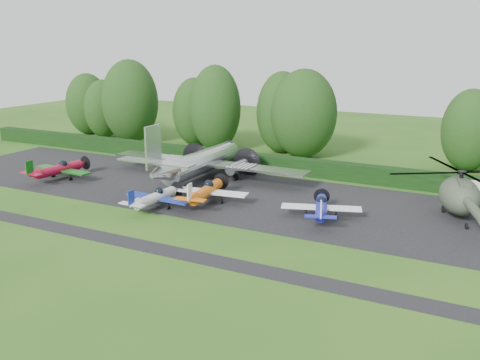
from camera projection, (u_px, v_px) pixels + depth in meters
The scene contains 18 objects.
ground at pixel (156, 218), 48.33m from camera, with size 160.00×160.00×0.00m, color #245517.
apron at pixel (211, 191), 56.92m from camera, with size 70.00×18.00×0.01m, color black.
taxiway_verge at pixel (112, 239), 43.17m from camera, with size 70.00×2.00×0.00m, color black.
hedgerow at pixel (256, 169), 66.38m from camera, with size 90.00×1.60×2.00m, color black.
transport_plane at pixel (200, 162), 60.59m from camera, with size 24.59×18.86×7.88m.
light_plane_red at pixel (59, 169), 61.17m from camera, with size 7.88×8.29×3.03m.
light_plane_white at pixel (155, 197), 50.67m from camera, with size 7.03×7.39×2.70m.
light_plane_orange at pixel (206, 191), 52.20m from camera, with size 7.98×8.39×3.07m.
light_plane_blue at pixel (321, 207), 47.65m from camera, with size 7.14×7.51×2.74m.
helicopter at pixel (460, 193), 48.10m from camera, with size 13.21×15.46×4.25m.
tree_0 at pixel (130, 101), 82.52m from camera, with size 8.69×8.69×12.80m.
tree_1 at pixel (282, 113), 74.90m from camera, with size 7.25×7.25×11.48m.
tree_2 at pixel (304, 114), 71.90m from camera, with size 8.94×8.94×11.97m.
tree_4 at pixel (470, 130), 64.72m from camera, with size 6.75×6.75×10.02m.
tree_5 at pixel (104, 109), 86.98m from camera, with size 6.28×6.28×9.47m.
tree_6 at pixel (88, 104), 90.21m from camera, with size 7.17×7.17×10.25m.
tree_7 at pixel (195, 112), 80.54m from camera, with size 6.71×6.71×10.22m.
tree_9 at pixel (215, 108), 76.23m from camera, with size 7.30×7.30×12.28m.
Camera 1 is at (27.83, -37.25, 15.60)m, focal length 40.00 mm.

